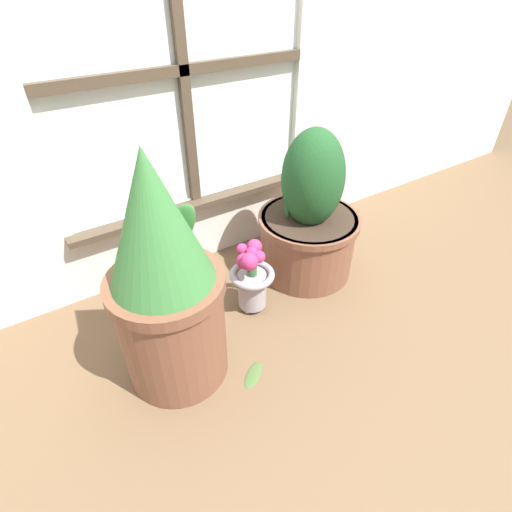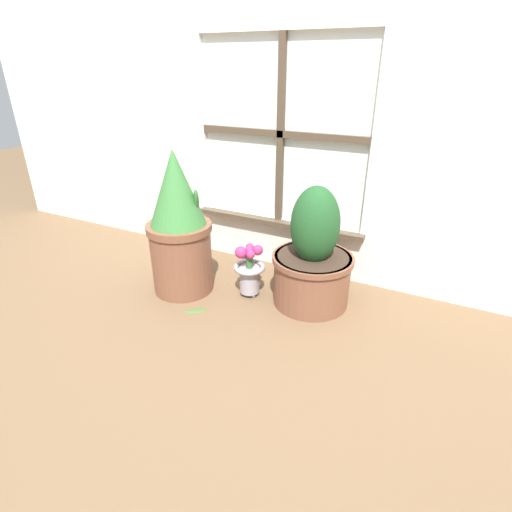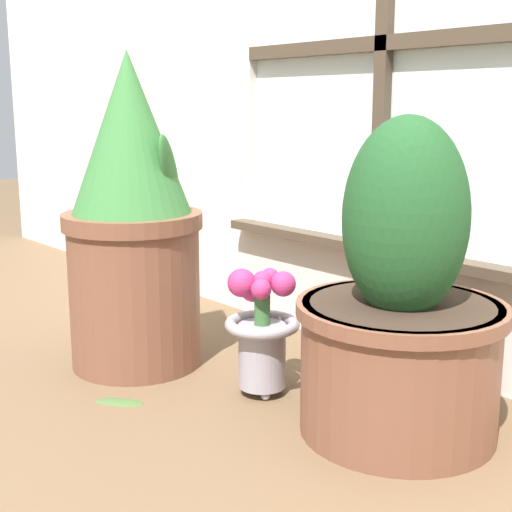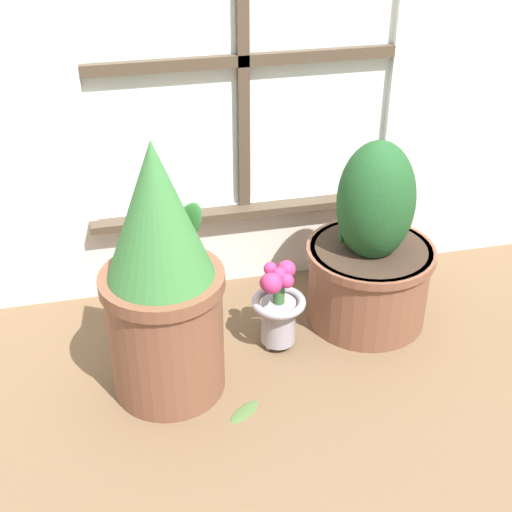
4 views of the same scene
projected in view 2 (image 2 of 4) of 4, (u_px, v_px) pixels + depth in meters
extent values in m
plane|color=brown|center=(221.00, 319.00, 1.93)|extent=(10.00, 10.00, 0.00)
cube|color=silver|center=(86.00, 39.00, 2.48)|extent=(1.72, 0.05, 2.50)
cube|color=silver|center=(279.00, 241.00, 2.41)|extent=(0.96, 0.05, 0.29)
cube|color=white|center=(283.00, 133.00, 2.15)|extent=(0.96, 0.02, 0.97)
cube|color=#4C3D2D|center=(281.00, 134.00, 2.13)|extent=(0.04, 0.02, 0.97)
cube|color=#4C3D2D|center=(281.00, 134.00, 2.13)|extent=(0.96, 0.02, 0.04)
cube|color=#4C3D2D|center=(276.00, 222.00, 2.32)|extent=(1.02, 0.06, 0.02)
cylinder|color=brown|center=(182.00, 257.00, 2.11)|extent=(0.32, 0.32, 0.38)
cylinder|color=brown|center=(179.00, 227.00, 2.04)|extent=(0.33, 0.33, 0.04)
cylinder|color=#38281E|center=(179.00, 225.00, 2.03)|extent=(0.29, 0.29, 0.01)
cone|color=#387538|center=(175.00, 188.00, 1.95)|extent=(0.28, 0.28, 0.38)
ellipsoid|color=#387538|center=(196.00, 205.00, 2.00)|extent=(0.14, 0.16, 0.22)
cylinder|color=brown|center=(311.00, 279.00, 2.01)|extent=(0.38, 0.38, 0.26)
cylinder|color=brown|center=(313.00, 258.00, 1.96)|extent=(0.40, 0.40, 0.03)
cylinder|color=#38281E|center=(313.00, 257.00, 1.96)|extent=(0.35, 0.35, 0.01)
ellipsoid|color=#1E4C23|center=(315.00, 225.00, 1.88)|extent=(0.23, 0.23, 0.38)
ellipsoid|color=#1E4C23|center=(303.00, 233.00, 1.99)|extent=(0.09, 0.12, 0.17)
sphere|color=#99939E|center=(253.00, 289.00, 2.16)|extent=(0.02, 0.02, 0.02)
sphere|color=#99939E|center=(242.00, 293.00, 2.13)|extent=(0.02, 0.02, 0.02)
sphere|color=#99939E|center=(253.00, 296.00, 2.10)|extent=(0.02, 0.02, 0.02)
cylinder|color=#99939E|center=(249.00, 279.00, 2.10)|extent=(0.10, 0.10, 0.14)
torus|color=#99939E|center=(249.00, 267.00, 2.07)|extent=(0.16, 0.16, 0.03)
cylinder|color=#386633|center=(249.00, 261.00, 2.05)|extent=(0.03, 0.03, 0.08)
sphere|color=#B22D66|center=(249.00, 250.00, 2.02)|extent=(0.04, 0.04, 0.04)
sphere|color=#B22D66|center=(258.00, 250.00, 2.04)|extent=(0.06, 0.06, 0.06)
sphere|color=#B22D66|center=(250.00, 247.00, 2.06)|extent=(0.04, 0.04, 0.04)
sphere|color=#B22D66|center=(244.00, 253.00, 2.05)|extent=(0.06, 0.06, 0.06)
sphere|color=#B22D66|center=(241.00, 252.00, 2.01)|extent=(0.06, 0.06, 0.06)
sphere|color=#B22D66|center=(251.00, 255.00, 2.01)|extent=(0.04, 0.04, 0.04)
ellipsoid|color=#476633|center=(195.00, 311.00, 1.98)|extent=(0.11, 0.10, 0.01)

